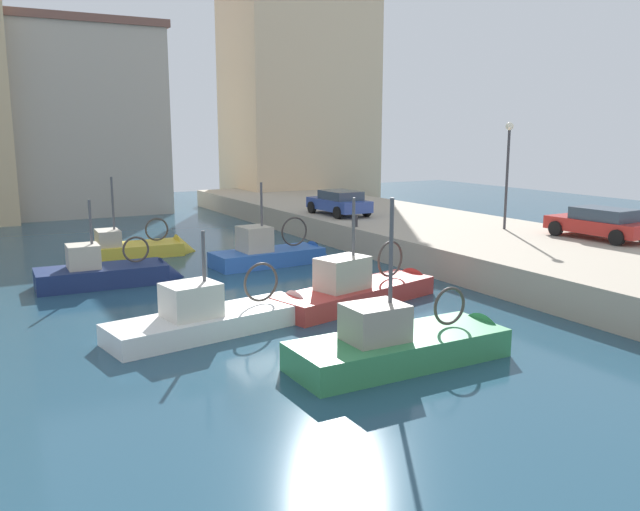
{
  "coord_description": "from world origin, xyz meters",
  "views": [
    {
      "loc": [
        -8.99,
        -20.16,
        5.69
      ],
      "look_at": [
        2.39,
        0.43,
        1.2
      ],
      "focal_mm": 37.01,
      "sensor_mm": 36.0,
      "label": 1
    }
  ],
  "objects_px": {
    "fishing_boat_yellow": "(139,254)",
    "parked_car_blue": "(339,202)",
    "mooring_bollard_north": "(355,221)",
    "fishing_boat_white": "(224,325)",
    "quay_streetlamp": "(508,158)",
    "fishing_boat_red": "(363,298)",
    "fishing_boat_green": "(411,356)",
    "fishing_boat_navy": "(112,281)",
    "fishing_boat_blue": "(275,260)",
    "parked_car_red": "(600,223)"
  },
  "relations": [
    {
      "from": "parked_car_blue",
      "to": "mooring_bollard_north",
      "type": "xyz_separation_m",
      "value": [
        -1.55,
        -4.07,
        -0.41
      ]
    },
    {
      "from": "fishing_boat_green",
      "to": "parked_car_blue",
      "type": "relative_size",
      "value": 1.58
    },
    {
      "from": "fishing_boat_yellow",
      "to": "mooring_bollard_north",
      "type": "relative_size",
      "value": 9.97
    },
    {
      "from": "fishing_boat_blue",
      "to": "fishing_boat_navy",
      "type": "distance_m",
      "value": 6.98
    },
    {
      "from": "fishing_boat_navy",
      "to": "parked_car_red",
      "type": "xyz_separation_m",
      "value": [
        18.59,
        -6.68,
        1.77
      ]
    },
    {
      "from": "fishing_boat_red",
      "to": "parked_car_blue",
      "type": "distance_m",
      "value": 13.78
    },
    {
      "from": "parked_car_red",
      "to": "mooring_bollard_north",
      "type": "distance_m",
      "value": 10.69
    },
    {
      "from": "fishing_boat_yellow",
      "to": "mooring_bollard_north",
      "type": "bearing_deg",
      "value": -22.86
    },
    {
      "from": "mooring_bollard_north",
      "to": "fishing_boat_navy",
      "type": "bearing_deg",
      "value": -173.53
    },
    {
      "from": "parked_car_red",
      "to": "fishing_boat_green",
      "type": "bearing_deg",
      "value": -158.3
    },
    {
      "from": "fishing_boat_blue",
      "to": "mooring_bollard_north",
      "type": "distance_m",
      "value": 4.8
    },
    {
      "from": "fishing_boat_green",
      "to": "parked_car_blue",
      "type": "bearing_deg",
      "value": 64.78
    },
    {
      "from": "fishing_boat_red",
      "to": "parked_car_blue",
      "type": "xyz_separation_m",
      "value": [
        6.25,
        12.16,
        1.73
      ]
    },
    {
      "from": "parked_car_red",
      "to": "parked_car_blue",
      "type": "bearing_deg",
      "value": 114.68
    },
    {
      "from": "mooring_bollard_north",
      "to": "fishing_boat_yellow",
      "type": "bearing_deg",
      "value": 157.14
    },
    {
      "from": "fishing_boat_blue",
      "to": "fishing_boat_navy",
      "type": "height_order",
      "value": "fishing_boat_blue"
    },
    {
      "from": "fishing_boat_yellow",
      "to": "fishing_boat_blue",
      "type": "bearing_deg",
      "value": -45.0
    },
    {
      "from": "fishing_boat_green",
      "to": "parked_car_red",
      "type": "relative_size",
      "value": 1.46
    },
    {
      "from": "fishing_boat_white",
      "to": "parked_car_red",
      "type": "relative_size",
      "value": 1.59
    },
    {
      "from": "fishing_boat_green",
      "to": "fishing_boat_navy",
      "type": "bearing_deg",
      "value": 111.46
    },
    {
      "from": "parked_car_red",
      "to": "mooring_bollard_north",
      "type": "height_order",
      "value": "parked_car_red"
    },
    {
      "from": "fishing_boat_yellow",
      "to": "fishing_boat_red",
      "type": "height_order",
      "value": "fishing_boat_yellow"
    },
    {
      "from": "parked_car_red",
      "to": "fishing_boat_white",
      "type": "bearing_deg",
      "value": -177.29
    },
    {
      "from": "fishing_boat_white",
      "to": "quay_streetlamp",
      "type": "xyz_separation_m",
      "value": [
        15.56,
        4.83,
        4.32
      ]
    },
    {
      "from": "quay_streetlamp",
      "to": "fishing_boat_red",
      "type": "bearing_deg",
      "value": -158.26
    },
    {
      "from": "fishing_boat_green",
      "to": "parked_car_red",
      "type": "height_order",
      "value": "fishing_boat_green"
    },
    {
      "from": "fishing_boat_navy",
      "to": "fishing_boat_yellow",
      "type": "height_order",
      "value": "fishing_boat_yellow"
    },
    {
      "from": "fishing_boat_white",
      "to": "fishing_boat_blue",
      "type": "bearing_deg",
      "value": 56.15
    },
    {
      "from": "fishing_boat_white",
      "to": "fishing_boat_red",
      "type": "bearing_deg",
      "value": 7.65
    },
    {
      "from": "fishing_boat_navy",
      "to": "fishing_boat_yellow",
      "type": "relative_size",
      "value": 1.0
    },
    {
      "from": "fishing_boat_yellow",
      "to": "parked_car_blue",
      "type": "bearing_deg",
      "value": 0.94
    },
    {
      "from": "fishing_boat_blue",
      "to": "quay_streetlamp",
      "type": "distance_m",
      "value": 11.51
    },
    {
      "from": "mooring_bollard_north",
      "to": "quay_streetlamp",
      "type": "xyz_separation_m",
      "value": [
        5.65,
        -3.96,
        2.98
      ]
    },
    {
      "from": "fishing_boat_red",
      "to": "quay_streetlamp",
      "type": "bearing_deg",
      "value": 21.74
    },
    {
      "from": "fishing_boat_white",
      "to": "mooring_bollard_north",
      "type": "relative_size",
      "value": 12.66
    },
    {
      "from": "fishing_boat_navy",
      "to": "fishing_boat_yellow",
      "type": "distance_m",
      "value": 5.67
    },
    {
      "from": "parked_car_blue",
      "to": "quay_streetlamp",
      "type": "relative_size",
      "value": 0.84
    },
    {
      "from": "fishing_boat_green",
      "to": "fishing_boat_blue",
      "type": "distance_m",
      "value": 12.87
    },
    {
      "from": "mooring_bollard_north",
      "to": "fishing_boat_white",
      "type": "bearing_deg",
      "value": -138.42
    },
    {
      "from": "fishing_boat_blue",
      "to": "fishing_boat_white",
      "type": "distance_m",
      "value": 9.63
    },
    {
      "from": "fishing_boat_yellow",
      "to": "quay_streetlamp",
      "type": "relative_size",
      "value": 1.14
    },
    {
      "from": "fishing_boat_white",
      "to": "quay_streetlamp",
      "type": "distance_m",
      "value": 16.85
    },
    {
      "from": "fishing_boat_navy",
      "to": "fishing_boat_yellow",
      "type": "bearing_deg",
      "value": 66.44
    },
    {
      "from": "fishing_boat_navy",
      "to": "quay_streetlamp",
      "type": "relative_size",
      "value": 1.14
    },
    {
      "from": "parked_car_red",
      "to": "parked_car_blue",
      "type": "relative_size",
      "value": 1.08
    },
    {
      "from": "fishing_boat_white",
      "to": "fishing_boat_green",
      "type": "bearing_deg",
      "value": -55.77
    },
    {
      "from": "fishing_boat_navy",
      "to": "fishing_boat_green",
      "type": "bearing_deg",
      "value": -68.54
    },
    {
      "from": "fishing_boat_red",
      "to": "parked_car_blue",
      "type": "relative_size",
      "value": 1.76
    },
    {
      "from": "fishing_boat_navy",
      "to": "quay_streetlamp",
      "type": "height_order",
      "value": "quay_streetlamp"
    },
    {
      "from": "fishing_boat_yellow",
      "to": "parked_car_red",
      "type": "relative_size",
      "value": 1.26
    }
  ]
}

